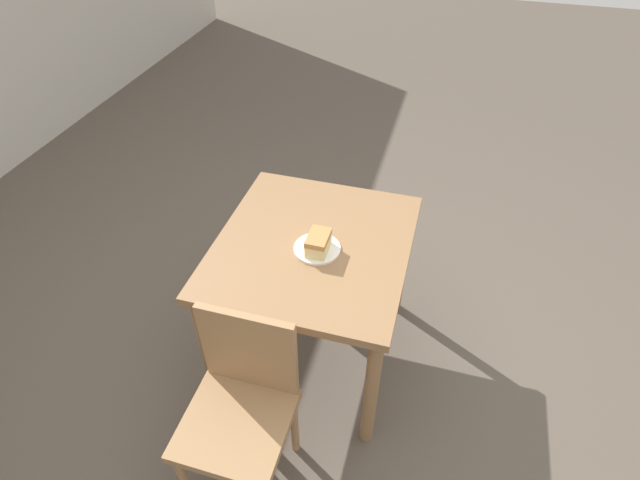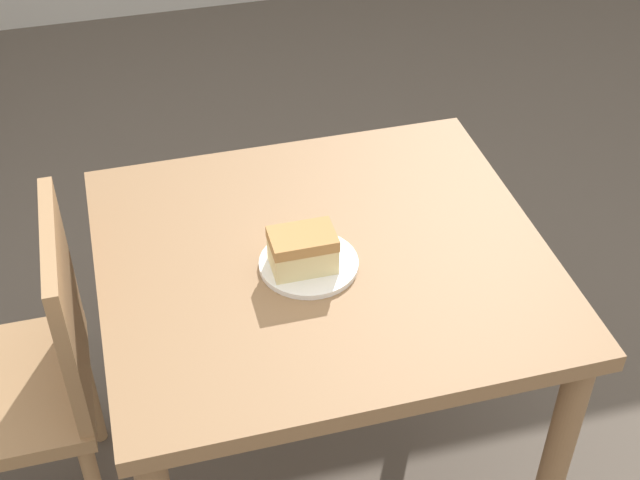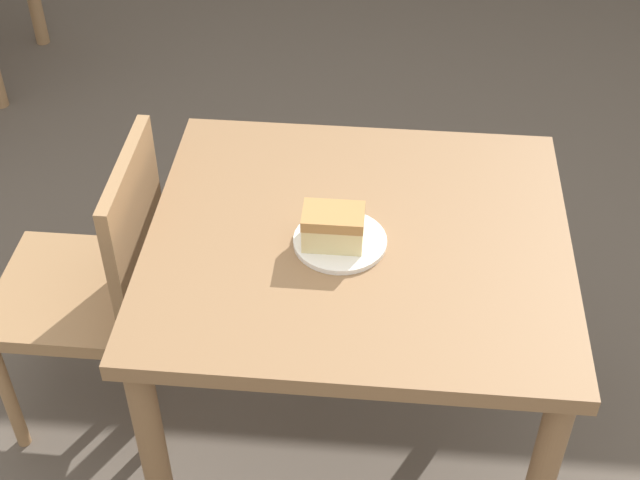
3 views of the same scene
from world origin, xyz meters
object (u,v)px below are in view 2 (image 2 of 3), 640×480
(chair_near_window, at_px, (25,375))
(cake_slice, at_px, (303,250))
(dining_table_near, at_px, (323,294))
(plate, at_px, (309,264))

(chair_near_window, distance_m, cake_slice, 0.71)
(cake_slice, bearing_deg, chair_near_window, 167.29)
(dining_table_near, height_order, chair_near_window, chair_near_window)
(dining_table_near, distance_m, cake_slice, 0.18)
(chair_near_window, xyz_separation_m, plate, (0.62, -0.13, 0.30))
(cake_slice, bearing_deg, plate, 33.72)
(chair_near_window, bearing_deg, dining_table_near, 81.67)
(plate, distance_m, cake_slice, 0.05)
(dining_table_near, xyz_separation_m, chair_near_window, (-0.65, 0.10, -0.18))
(chair_near_window, relative_size, plate, 4.19)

